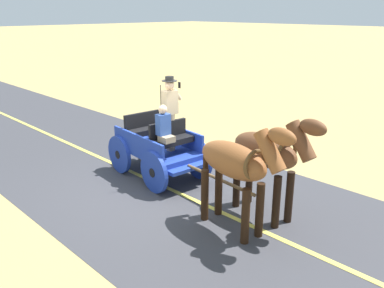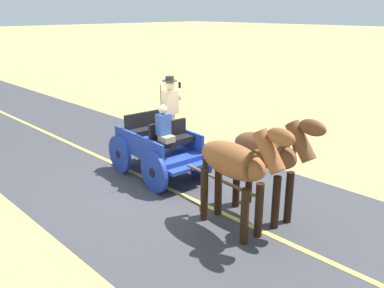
# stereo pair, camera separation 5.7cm
# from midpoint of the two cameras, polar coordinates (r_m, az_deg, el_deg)

# --- Properties ---
(ground_plane) EXTENTS (200.00, 200.00, 0.00)m
(ground_plane) POSITION_cam_midpoint_polar(r_m,az_deg,el_deg) (9.75, -4.74, -5.57)
(ground_plane) COLOR tan
(road_surface) EXTENTS (5.78, 160.00, 0.01)m
(road_surface) POSITION_cam_midpoint_polar(r_m,az_deg,el_deg) (9.75, -4.74, -5.55)
(road_surface) COLOR #38383D
(road_surface) RESTS_ON ground
(road_centre_stripe) EXTENTS (0.12, 160.00, 0.00)m
(road_centre_stripe) POSITION_cam_midpoint_polar(r_m,az_deg,el_deg) (9.75, -4.74, -5.52)
(road_centre_stripe) COLOR #DBCC4C
(road_centre_stripe) RESTS_ON road_surface
(horse_drawn_carriage) EXTENTS (1.62, 4.52, 2.50)m
(horse_drawn_carriage) POSITION_cam_midpoint_polar(r_m,az_deg,el_deg) (9.91, -4.36, -0.11)
(horse_drawn_carriage) COLOR #1E3899
(horse_drawn_carriage) RESTS_ON ground
(horse_near_side) EXTENTS (0.77, 2.15, 2.21)m
(horse_near_side) POSITION_cam_midpoint_polar(r_m,az_deg,el_deg) (7.89, 10.87, -1.40)
(horse_near_side) COLOR brown
(horse_near_side) RESTS_ON ground
(horse_off_side) EXTENTS (0.71, 2.14, 2.21)m
(horse_off_side) POSITION_cam_midpoint_polar(r_m,az_deg,el_deg) (7.28, 6.48, -2.86)
(horse_off_side) COLOR brown
(horse_off_side) RESTS_ON ground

